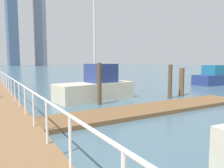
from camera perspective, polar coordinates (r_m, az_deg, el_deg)
The scene contains 10 objects.
ground_plane at distance 19.06m, azimuth -17.19°, elevation -1.51°, with size 300.00×300.00×0.00m, color #476675.
floating_dock at distance 10.61m, azimuth 10.66°, elevation -6.58°, with size 12.05×2.00×0.18m, color brown.
boardwalk_railing at distance 9.35m, azimuth -23.09°, elevation -1.48°, with size 0.06×28.21×1.08m.
dock_piling_0 at distance 14.40m, azimuth 15.30°, elevation 0.66°, with size 0.26×0.26×2.21m, color brown.
dock_piling_2 at distance 11.79m, azimuth -3.42°, elevation 0.05°, with size 0.24×0.24×2.33m, color brown.
dock_piling_3 at distance 15.64m, azimuth 18.15°, elevation 0.54°, with size 0.35×0.35×1.97m, color brown.
moored_boat_1 at distance 25.16m, azimuth 26.19°, elevation 1.63°, with size 5.45×2.37×2.06m.
moored_boat_2 at distance 13.53m, azimuth -4.25°, elevation -0.63°, with size 5.21×2.55×9.54m.
skyline_tower_3 at distance 159.11m, azimuth -25.43°, elevation 17.94°, with size 6.07×8.53×74.32m, color slate.
skyline_tower_4 at distance 168.33m, azimuth -18.93°, elevation 16.49°, with size 6.76×13.05×68.62m, color slate.
Camera 1 is at (-4.33, 1.59, 2.36)m, focal length 34.10 mm.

